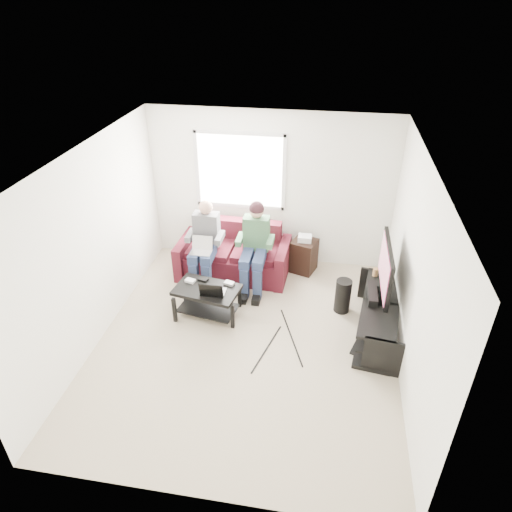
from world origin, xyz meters
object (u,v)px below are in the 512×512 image
object	(u,v)px
coffee_table	(207,295)
subwoofer	(343,296)
tv_stand	(378,319)
sofa	(234,256)
tv	(386,269)
end_table	(304,255)

from	to	relation	value
coffee_table	subwoofer	bearing A→B (deg)	11.79
tv_stand	subwoofer	distance (m)	0.65
sofa	tv	bearing A→B (deg)	-25.67
sofa	subwoofer	bearing A→B (deg)	-23.16
subwoofer	sofa	bearing A→B (deg)	156.84
subwoofer	tv	bearing A→B (deg)	-34.04
tv	end_table	bearing A→B (deg)	130.29
sofa	subwoofer	size ratio (longest dim) A/B	3.46
coffee_table	tv_stand	world-z (taller)	tv_stand
tv_stand	tv	size ratio (longest dim) A/B	1.53
coffee_table	tv	distance (m)	2.52
coffee_table	sofa	bearing A→B (deg)	82.48
tv_stand	subwoofer	size ratio (longest dim) A/B	3.19
sofa	coffee_table	xyz separation A→B (m)	(-0.16, -1.17, 0.02)
coffee_table	tv	size ratio (longest dim) A/B	0.91
tv_stand	sofa	bearing A→B (deg)	152.35
coffee_table	end_table	xyz separation A→B (m)	(1.29, 1.42, -0.04)
subwoofer	end_table	distance (m)	1.21
tv	subwoofer	distance (m)	0.94
subwoofer	end_table	size ratio (longest dim) A/B	0.79
coffee_table	end_table	bearing A→B (deg)	47.71
subwoofer	coffee_table	bearing A→B (deg)	-168.21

